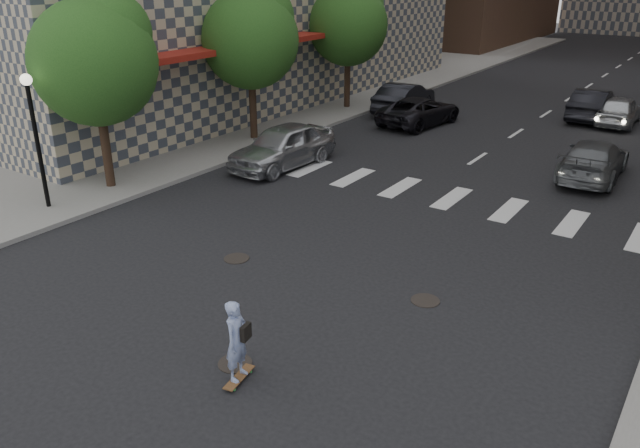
{
  "coord_description": "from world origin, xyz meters",
  "views": [
    {
      "loc": [
        8.56,
        -10.27,
        7.52
      ],
      "look_at": [
        0.25,
        1.97,
        1.3
      ],
      "focal_mm": 35.0,
      "sensor_mm": 36.0,
      "label": 1
    }
  ],
  "objects_px": {
    "skateboarder": "(237,341)",
    "silver_sedan": "(283,146)",
    "traffic_car_b": "(594,160)",
    "tree_c": "(350,21)",
    "lamppost": "(34,122)",
    "traffic_car_c": "(420,111)",
    "traffic_car_a": "(404,98)",
    "tree_b": "(253,35)",
    "traffic_car_d": "(619,110)",
    "traffic_car_e": "(592,104)",
    "tree_a": "(98,56)"
  },
  "relations": [
    {
      "from": "traffic_car_c",
      "to": "traffic_car_e",
      "type": "height_order",
      "value": "traffic_car_e"
    },
    {
      "from": "traffic_car_d",
      "to": "lamppost",
      "type": "bearing_deg",
      "value": 60.27
    },
    {
      "from": "lamppost",
      "to": "silver_sedan",
      "type": "relative_size",
      "value": 0.86
    },
    {
      "from": "tree_b",
      "to": "traffic_car_b",
      "type": "bearing_deg",
      "value": 11.63
    },
    {
      "from": "tree_c",
      "to": "skateboarder",
      "type": "relative_size",
      "value": 3.77
    },
    {
      "from": "tree_a",
      "to": "skateboarder",
      "type": "distance_m",
      "value": 13.16
    },
    {
      "from": "tree_c",
      "to": "lamppost",
      "type": "bearing_deg",
      "value": -90.14
    },
    {
      "from": "traffic_car_c",
      "to": "lamppost",
      "type": "bearing_deg",
      "value": 82.28
    },
    {
      "from": "traffic_car_c",
      "to": "traffic_car_d",
      "type": "distance_m",
      "value": 9.95
    },
    {
      "from": "lamppost",
      "to": "tree_c",
      "type": "xyz_separation_m",
      "value": [
        0.05,
        18.64,
        1.71
      ]
    },
    {
      "from": "tree_b",
      "to": "silver_sedan",
      "type": "relative_size",
      "value": 1.33
    },
    {
      "from": "lamppost",
      "to": "traffic_car_d",
      "type": "distance_m",
      "value": 26.65
    },
    {
      "from": "tree_a",
      "to": "traffic_car_e",
      "type": "distance_m",
      "value": 24.23
    },
    {
      "from": "silver_sedan",
      "to": "traffic_car_c",
      "type": "distance_m",
      "value": 9.49
    },
    {
      "from": "tree_b",
      "to": "traffic_car_e",
      "type": "xyz_separation_m",
      "value": [
        11.7,
        12.86,
        -3.87
      ]
    },
    {
      "from": "traffic_car_a",
      "to": "traffic_car_d",
      "type": "distance_m",
      "value": 10.74
    },
    {
      "from": "tree_a",
      "to": "traffic_car_c",
      "type": "height_order",
      "value": "tree_a"
    },
    {
      "from": "traffic_car_d",
      "to": "traffic_car_e",
      "type": "xyz_separation_m",
      "value": [
        -1.38,
        0.41,
        0.04
      ]
    },
    {
      "from": "tree_a",
      "to": "lamppost",
      "type": "bearing_deg",
      "value": -90.99
    },
    {
      "from": "tree_a",
      "to": "silver_sedan",
      "type": "xyz_separation_m",
      "value": [
        3.42,
        5.48,
        -3.8
      ]
    },
    {
      "from": "traffic_car_a",
      "to": "traffic_car_c",
      "type": "relative_size",
      "value": 0.97
    },
    {
      "from": "skateboarder",
      "to": "traffic_car_c",
      "type": "relative_size",
      "value": 0.35
    },
    {
      "from": "traffic_car_a",
      "to": "traffic_car_d",
      "type": "height_order",
      "value": "traffic_car_a"
    },
    {
      "from": "tree_c",
      "to": "traffic_car_d",
      "type": "bearing_deg",
      "value": 18.8
    },
    {
      "from": "silver_sedan",
      "to": "traffic_car_c",
      "type": "relative_size",
      "value": 1.0
    },
    {
      "from": "tree_c",
      "to": "traffic_car_a",
      "type": "relative_size",
      "value": 1.36
    },
    {
      "from": "traffic_car_d",
      "to": "tree_a",
      "type": "bearing_deg",
      "value": 57.29
    },
    {
      "from": "skateboarder",
      "to": "silver_sedan",
      "type": "bearing_deg",
      "value": 113.69
    },
    {
      "from": "traffic_car_c",
      "to": "tree_b",
      "type": "bearing_deg",
      "value": 62.66
    },
    {
      "from": "skateboarder",
      "to": "traffic_car_b",
      "type": "bearing_deg",
      "value": 70.47
    },
    {
      "from": "silver_sedan",
      "to": "traffic_car_d",
      "type": "height_order",
      "value": "silver_sedan"
    },
    {
      "from": "lamppost",
      "to": "traffic_car_b",
      "type": "xyz_separation_m",
      "value": [
        13.96,
        13.5,
        -2.22
      ]
    },
    {
      "from": "lamppost",
      "to": "silver_sedan",
      "type": "height_order",
      "value": "lamppost"
    },
    {
      "from": "tree_c",
      "to": "traffic_car_c",
      "type": "relative_size",
      "value": 1.33
    },
    {
      "from": "skateboarder",
      "to": "silver_sedan",
      "type": "distance_m",
      "value": 13.82
    },
    {
      "from": "skateboarder",
      "to": "traffic_car_d",
      "type": "bearing_deg",
      "value": 75.66
    },
    {
      "from": "traffic_car_a",
      "to": "tree_b",
      "type": "bearing_deg",
      "value": 68.36
    },
    {
      "from": "tree_c",
      "to": "traffic_car_b",
      "type": "height_order",
      "value": "tree_c"
    },
    {
      "from": "traffic_car_e",
      "to": "traffic_car_b",
      "type": "bearing_deg",
      "value": 101.54
    },
    {
      "from": "tree_b",
      "to": "traffic_car_d",
      "type": "distance_m",
      "value": 18.48
    },
    {
      "from": "traffic_car_b",
      "to": "silver_sedan",
      "type": "bearing_deg",
      "value": 25.28
    },
    {
      "from": "traffic_car_b",
      "to": "traffic_car_e",
      "type": "relative_size",
      "value": 1.05
    },
    {
      "from": "tree_b",
      "to": "traffic_car_d",
      "type": "height_order",
      "value": "tree_b"
    },
    {
      "from": "traffic_car_a",
      "to": "traffic_car_c",
      "type": "xyz_separation_m",
      "value": [
        1.89,
        -2.0,
        -0.11
      ]
    },
    {
      "from": "silver_sedan",
      "to": "traffic_car_a",
      "type": "bearing_deg",
      "value": 95.94
    },
    {
      "from": "traffic_car_c",
      "to": "traffic_car_a",
      "type": "bearing_deg",
      "value": -38.64
    },
    {
      "from": "traffic_car_a",
      "to": "traffic_car_e",
      "type": "relative_size",
      "value": 1.02
    },
    {
      "from": "tree_c",
      "to": "traffic_car_b",
      "type": "relative_size",
      "value": 1.33
    },
    {
      "from": "lamppost",
      "to": "tree_c",
      "type": "bearing_deg",
      "value": 89.86
    },
    {
      "from": "silver_sedan",
      "to": "traffic_car_a",
      "type": "xyz_separation_m",
      "value": [
        -0.47,
        11.38,
        -0.05
      ]
    }
  ]
}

